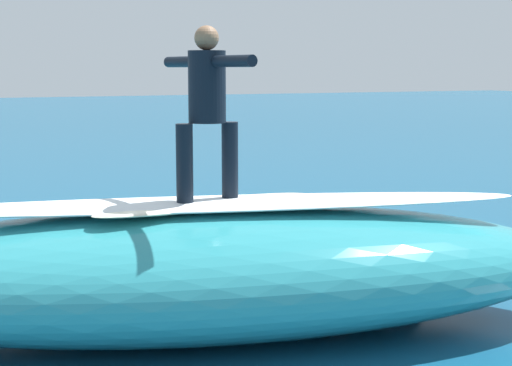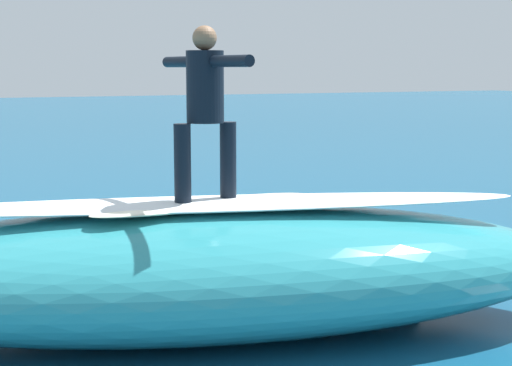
{
  "view_description": "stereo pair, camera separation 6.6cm",
  "coord_description": "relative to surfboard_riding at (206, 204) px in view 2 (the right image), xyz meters",
  "views": [
    {
      "loc": [
        3.24,
        9.15,
        2.39
      ],
      "look_at": [
        -0.91,
        0.65,
        1.03
      ],
      "focal_mm": 55.58,
      "sensor_mm": 36.0,
      "label": 1
    },
    {
      "loc": [
        3.18,
        9.18,
        2.39
      ],
      "look_at": [
        -0.91,
        0.65,
        1.03
      ],
      "focal_mm": 55.58,
      "sensor_mm": 36.0,
      "label": 2
    }
  ],
  "objects": [
    {
      "name": "wave_foam_lip",
      "position": [
        0.03,
        -0.01,
        0.0
      ],
      "size": [
        5.89,
        2.43,
        0.08
      ],
      "primitive_type": "ellipsoid",
      "rotation": [
        0.0,
        0.0,
        -0.28
      ],
      "color": "white",
      "rests_on": "wave_crest"
    },
    {
      "name": "surfer_paddling",
      "position": [
        -3.06,
        -4.01,
        -0.98
      ],
      "size": [
        1.58,
        1.12,
        0.32
      ],
      "rotation": [
        0.0,
        0.0,
        -0.57
      ],
      "color": "black",
      "rests_on": "surfboard_paddling"
    },
    {
      "name": "foam_patch_mid",
      "position": [
        -1.76,
        0.22,
        -1.14
      ],
      "size": [
        1.06,
        1.06,
        0.09
      ],
      "primitive_type": "ellipsoid",
      "rotation": [
        0.0,
        0.0,
        2.15
      ],
      "color": "white",
      "rests_on": "ground_plane"
    },
    {
      "name": "surfboard_paddling",
      "position": [
        -2.95,
        -4.08,
        -1.16
      ],
      "size": [
        2.16,
        1.65,
        0.07
      ],
      "primitive_type": "ellipsoid",
      "rotation": [
        0.0,
        0.0,
        -0.57
      ],
      "color": "#33B2D1",
      "rests_on": "ground_plane"
    },
    {
      "name": "surfer_riding",
      "position": [
        0.0,
        0.0,
        0.93
      ],
      "size": [
        0.61,
        1.46,
        1.54
      ],
      "rotation": [
        0.0,
        0.0,
        0.13
      ],
      "color": "black",
      "rests_on": "surfboard_riding"
    },
    {
      "name": "ground_plane",
      "position": [
        -0.57,
        -2.69,
        -1.19
      ],
      "size": [
        120.0,
        120.0,
        0.0
      ],
      "primitive_type": "plane",
      "color": "#145175"
    },
    {
      "name": "wave_crest",
      "position": [
        0.03,
        -0.01,
        -0.61
      ],
      "size": [
        7.32,
        4.18,
        1.16
      ],
      "primitive_type": "ellipsoid",
      "rotation": [
        0.0,
        0.0,
        -0.28
      ],
      "color": "teal",
      "rests_on": "ground_plane"
    },
    {
      "name": "surfboard_riding",
      "position": [
        0.0,
        0.0,
        0.0
      ],
      "size": [
        2.26,
        0.79,
        0.07
      ],
      "primitive_type": "ellipsoid",
      "rotation": [
        0.0,
        0.0,
        0.13
      ],
      "color": "#EAE5C6",
      "rests_on": "wave_crest"
    }
  ]
}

